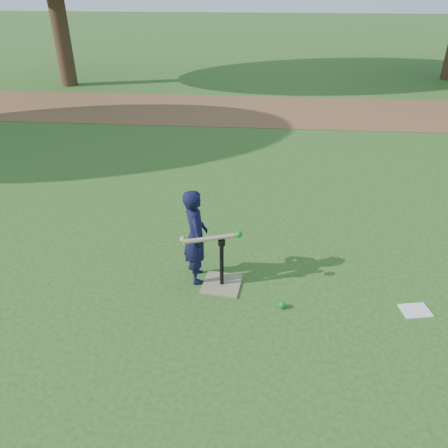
{
  "coord_description": "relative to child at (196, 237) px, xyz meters",
  "views": [
    {
      "loc": [
        0.22,
        -3.98,
        3.16
      ],
      "look_at": [
        -0.15,
        0.35,
        0.65
      ],
      "focal_mm": 35.0,
      "sensor_mm": 36.0,
      "label": 1
    }
  ],
  "objects": [
    {
      "name": "clipboard",
      "position": [
        2.43,
        -0.39,
        -0.57
      ],
      "size": [
        0.34,
        0.28,
        0.01
      ],
      "primitive_type": "cube",
      "rotation": [
        0.0,
        0.0,
        0.19
      ],
      "color": "white",
      "rests_on": "ground"
    },
    {
      "name": "batting_tee",
      "position": [
        0.31,
        -0.12,
        -0.47
      ],
      "size": [
        0.48,
        0.48,
        0.61
      ],
      "color": "#887E56",
      "rests_on": "ground"
    },
    {
      "name": "child",
      "position": [
        0.0,
        0.0,
        0.0
      ],
      "size": [
        0.38,
        0.48,
        1.15
      ],
      "primitive_type": "imported",
      "rotation": [
        0.0,
        0.0,
        1.85
      ],
      "color": "black",
      "rests_on": "ground"
    },
    {
      "name": "dirt_strip",
      "position": [
        0.46,
        7.33,
        -0.57
      ],
      "size": [
        24.0,
        3.0,
        0.01
      ],
      "primitive_type": "cube",
      "color": "brown",
      "rests_on": "ground"
    },
    {
      "name": "ground",
      "position": [
        0.46,
        -0.17,
        -0.58
      ],
      "size": [
        80.0,
        80.0,
        0.0
      ],
      "primitive_type": "plane",
      "color": "#285116",
      "rests_on": "ground"
    },
    {
      "name": "swing_action",
      "position": [
        0.22,
        -0.14,
        0.08
      ],
      "size": [
        0.68,
        0.24,
        0.13
      ],
      "color": "tan",
      "rests_on": "ground"
    },
    {
      "name": "wiffle_ball_ground",
      "position": [
        1.0,
        -0.46,
        -0.54
      ],
      "size": [
        0.08,
        0.08,
        0.08
      ],
      "primitive_type": "sphere",
      "color": "#0C8623",
      "rests_on": "ground"
    }
  ]
}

